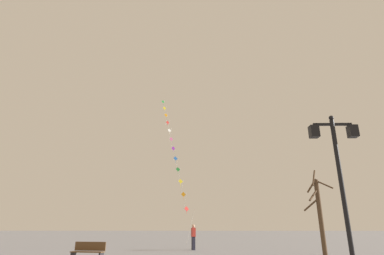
{
  "coord_description": "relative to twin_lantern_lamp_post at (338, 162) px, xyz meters",
  "views": [
    {
      "loc": [
        -1.34,
        -2.23,
        1.64
      ],
      "look_at": [
        -1.96,
        24.09,
        10.3
      ],
      "focal_mm": 27.93,
      "sensor_mm": 36.0,
      "label": 1
    }
  ],
  "objects": [
    {
      "name": "ground_plane",
      "position": [
        -3.11,
        12.7,
        -3.56
      ],
      "size": [
        160.0,
        160.0,
        0.0
      ],
      "primitive_type": "plane",
      "color": "gray"
    },
    {
      "name": "twin_lantern_lamp_post",
      "position": [
        0.0,
        0.0,
        0.0
      ],
      "size": [
        1.55,
        0.28,
        5.16
      ],
      "color": "black",
      "rests_on": "ground_plane"
    },
    {
      "name": "kite_train",
      "position": [
        -7.07,
        20.42,
        5.54
      ],
      "size": [
        4.45,
        11.9,
        17.03
      ],
      "color": "brown",
      "rests_on": "ground_plane"
    },
    {
      "name": "kite_flyer",
      "position": [
        -4.89,
        13.02,
        -2.66
      ],
      "size": [
        0.34,
        0.63,
        1.71
      ],
      "rotation": [
        0.0,
        0.0,
        1.86
      ],
      "color": "#1E1E2D",
      "rests_on": "ground_plane"
    },
    {
      "name": "bare_tree",
      "position": [
        2.69,
        9.08,
        -1.16
      ],
      "size": [
        1.72,
        1.05,
        4.91
      ],
      "color": "#4C3826",
      "rests_on": "ground_plane"
    },
    {
      "name": "park_bench",
      "position": [
        -9.76,
        5.67,
        -3.11
      ],
      "size": [
        1.65,
        0.71,
        0.89
      ],
      "rotation": [
        0.0,
        0.0,
        -0.17
      ],
      "color": "brown",
      "rests_on": "ground_plane"
    }
  ]
}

